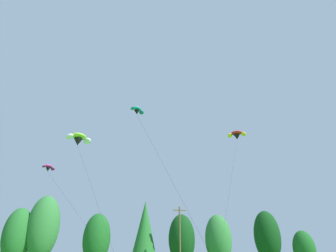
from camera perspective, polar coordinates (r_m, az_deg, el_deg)
treeline_tree_c at (r=61.70m, az=-27.20°, el=-18.30°), size 5.03×5.03×11.98m
treeline_tree_d at (r=61.04m, az=-23.05°, el=-17.58°), size 5.68×5.68×14.38m
treeline_tree_e at (r=56.48m, az=-13.68°, el=-20.49°), size 4.74×4.74×10.89m
treeline_tree_f at (r=57.94m, az=-4.54°, el=-19.27°), size 4.59×4.59×13.58m
treeline_tree_g at (r=57.43m, az=2.67°, el=-21.06°), size 4.80×4.80×11.10m
treeline_tree_h at (r=57.74m, az=9.74°, el=-20.85°), size 4.76×4.76×10.97m
treeline_tree_i at (r=66.45m, az=18.68°, el=-19.61°), size 5.22×5.22×12.65m
treeline_tree_j at (r=65.34m, az=24.93°, el=-20.84°), size 4.09×4.09×8.48m
utility_pole at (r=52.48m, az=2.34°, el=-21.37°), size 2.20×0.26×11.64m
parafoil_kite_high_magenta at (r=45.28m, az=-22.18°, el=-7.52°), size 12.36×13.55×13.83m
parafoil_kite_mid_teal at (r=42.83m, az=-6.00°, el=2.99°), size 7.61×17.82×22.18m
parafoil_kite_far_red_yellow at (r=54.64m, az=13.18°, el=-1.68°), size 11.42×16.50×23.38m
parafoil_kite_low_lime_white at (r=39.78m, az=-16.96°, el=-2.41°), size 8.49×8.25×16.47m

